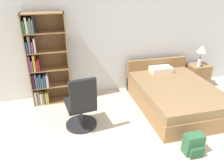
# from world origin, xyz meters

# --- Properties ---
(wall_back) EXTENTS (9.00, 0.06, 2.60)m
(wall_back) POSITION_xyz_m (0.00, 3.23, 1.30)
(wall_back) COLOR silver
(wall_back) RESTS_ON ground_plane
(bookshelf) EXTENTS (0.80, 0.33, 1.89)m
(bookshelf) POSITION_xyz_m (-1.97, 2.98, 0.90)
(bookshelf) COLOR olive
(bookshelf) RESTS_ON ground_plane
(bed) EXTENTS (1.48, 2.02, 0.75)m
(bed) POSITION_xyz_m (0.61, 2.14, 0.26)
(bed) COLOR olive
(bed) RESTS_ON ground_plane
(office_chair) EXTENTS (0.57, 0.63, 1.04)m
(office_chair) POSITION_xyz_m (-1.36, 1.83, 0.45)
(office_chair) COLOR #232326
(office_chair) RESTS_ON ground_plane
(nightstand) EXTENTS (0.49, 0.43, 0.55)m
(nightstand) POSITION_xyz_m (1.67, 2.89, 0.28)
(nightstand) COLOR olive
(nightstand) RESTS_ON ground_plane
(table_lamp) EXTENTS (0.23, 0.23, 0.48)m
(table_lamp) POSITION_xyz_m (1.68, 2.92, 0.93)
(table_lamp) COLOR #B2B2B7
(table_lamp) RESTS_ON nightstand
(water_bottle) EXTENTS (0.08, 0.08, 0.23)m
(water_bottle) POSITION_xyz_m (1.58, 2.79, 0.66)
(water_bottle) COLOR silver
(water_bottle) RESTS_ON nightstand
(backpack_green) EXTENTS (0.29, 0.23, 0.34)m
(backpack_green) POSITION_xyz_m (0.21, 0.77, 0.16)
(backpack_green) COLOR #2D603D
(backpack_green) RESTS_ON ground_plane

